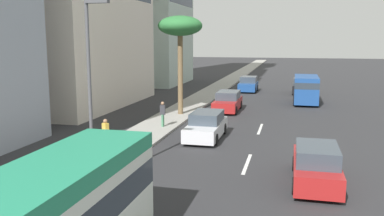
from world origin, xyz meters
name	(u,v)px	position (x,y,z in m)	size (l,w,h in m)	color
ground_plane	(268,107)	(31.50, 0.00, 0.00)	(198.00, 198.00, 0.00)	#2D2D30
sidewalk_right	(193,104)	(31.50, 6.64, 0.07)	(162.00, 2.76, 0.15)	#9E9B93
lane_stripe_mid	(247,164)	(14.92, 0.00, 0.01)	(3.20, 0.16, 0.01)	silver
lane_stripe_far	(260,129)	(22.70, 0.00, 0.01)	(3.20, 0.16, 0.01)	silver
car_lead	(228,102)	(29.04, 3.11, 0.75)	(4.72, 1.89, 1.57)	#A51E1E
minibus_second	(63,216)	(4.54, 3.19, 1.63)	(6.63, 2.27, 2.97)	silver
car_third	(248,84)	(42.00, 2.84, 0.79)	(4.05, 1.94, 1.67)	#1E478C
car_fourth	(302,86)	(41.38, -2.88, 0.80)	(4.05, 1.92, 1.70)	black
car_fifth	(206,126)	(19.43, 2.88, 0.73)	(4.60, 1.86, 1.54)	silver
van_sixth	(306,88)	(34.48, -3.12, 1.41)	(5.02, 2.17, 2.47)	#1E478C
car_seventh	(316,165)	(12.94, -2.95, 0.76)	(4.66, 1.83, 1.60)	#A51E1E
pedestrian_near_lamp	(106,133)	(15.12, 7.19, 1.03)	(0.35, 0.39, 1.61)	red
pedestrian_mid_block	(163,113)	(21.27, 6.14, 1.04)	(0.30, 0.34, 1.63)	#4C8C66
palm_tree	(180,28)	(26.00, 6.26, 6.52)	(3.28, 3.28, 7.30)	brown
street_lamp	(91,71)	(10.74, 5.55, 4.52)	(0.24, 0.97, 7.13)	#4C4C51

